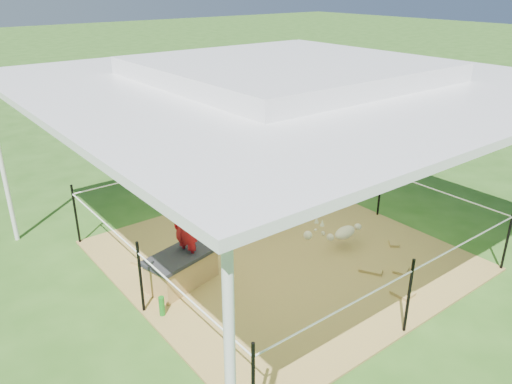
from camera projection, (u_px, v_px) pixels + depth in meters
ground at (280, 256)px, 7.54m from camera, size 90.00×90.00×0.00m
hay_patch at (280, 255)px, 7.53m from camera, size 4.60×4.60×0.03m
canopy_tent at (284, 76)px, 6.48m from camera, size 6.30×6.30×2.90m
rope_fence at (281, 218)px, 7.29m from camera, size 4.54×4.54×1.00m
straw_bale at (182, 270)px, 6.72m from camera, size 1.02×0.67×0.41m
dark_cloth at (181, 255)px, 6.63m from camera, size 1.09×0.73×0.05m
woman at (185, 217)px, 6.48m from camera, size 0.35×0.46×1.12m
green_bottle at (162, 306)px, 6.12m from camera, size 0.09×0.09×0.26m
pony at (257, 199)px, 8.17m from camera, size 1.28×0.77×1.01m
pink_hat at (257, 166)px, 7.94m from camera, size 0.31×0.31×0.15m
foal at (345, 231)px, 7.62m from camera, size 1.11×0.73×0.57m
trash_barrel at (241, 111)px, 13.99m from camera, size 0.74×0.74×0.90m
picnic_table_near at (138, 112)px, 14.40m from camera, size 1.93×1.77×0.66m
picnic_table_far at (217, 94)px, 16.24m from camera, size 2.26×1.79×0.85m
distant_person at (188, 107)px, 14.14m from camera, size 0.60×0.53×1.04m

